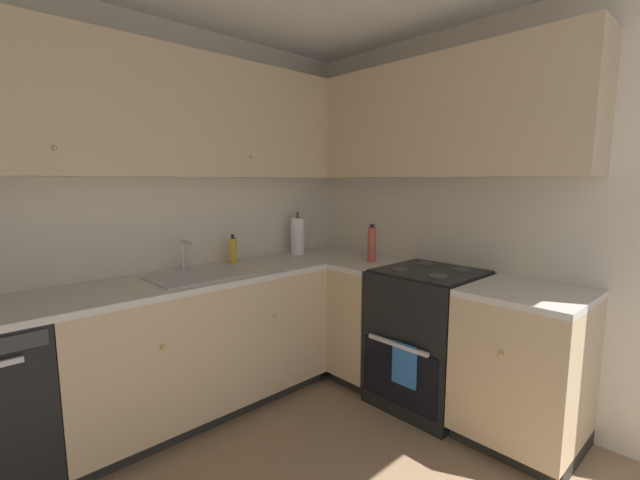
{
  "coord_description": "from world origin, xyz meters",
  "views": [
    {
      "loc": [
        -0.78,
        -1.28,
        1.49
      ],
      "look_at": [
        0.97,
        0.58,
        1.13
      ],
      "focal_mm": 23.64,
      "sensor_mm": 36.0,
      "label": 1
    }
  ],
  "objects": [
    {
      "name": "wall_back",
      "position": [
        0.0,
        1.45,
        1.25
      ],
      "size": [
        3.84,
        0.05,
        2.49
      ],
      "primitive_type": "cube",
      "color": "beige",
      "rests_on": "ground_plane"
    },
    {
      "name": "countertop_right",
      "position": [
        1.57,
        -0.05,
        0.88
      ],
      "size": [
        0.6,
        1.57,
        0.03
      ],
      "color": "beige",
      "rests_on": "lower_cabinets_right"
    },
    {
      "name": "upper_cabinets_right",
      "position": [
        1.71,
        0.37,
        1.88
      ],
      "size": [
        0.32,
        2.12,
        0.75
      ],
      "color": "tan"
    },
    {
      "name": "oil_bottle",
      "position": [
        1.57,
        0.66,
        1.03
      ],
      "size": [
        0.06,
        0.06,
        0.28
      ],
      "color": "#BF4C3F",
      "rests_on": "countertop_right"
    },
    {
      "name": "sink",
      "position": [
        0.43,
        1.1,
        0.86
      ],
      "size": [
        0.58,
        0.4,
        0.1
      ],
      "color": "#B7B7BC",
      "rests_on": "countertop_back"
    },
    {
      "name": "paper_towel_roll",
      "position": [
        1.39,
        1.29,
        1.04
      ],
      "size": [
        0.11,
        0.11,
        0.35
      ],
      "color": "white",
      "rests_on": "countertop_back"
    },
    {
      "name": "upper_cabinets_back",
      "position": [
        0.27,
        1.27,
        1.88
      ],
      "size": [
        2.56,
        0.34,
        0.75
      ],
      "color": "tan"
    },
    {
      "name": "lower_cabinets_right",
      "position": [
        1.57,
        -0.05,
        0.44
      ],
      "size": [
        0.62,
        1.57,
        0.86
      ],
      "color": "tan",
      "rests_on": "ground_plane"
    },
    {
      "name": "faucet",
      "position": [
        0.44,
        1.31,
        1.02
      ],
      "size": [
        0.07,
        0.16,
        0.21
      ],
      "color": "silver",
      "rests_on": "countertop_back"
    },
    {
      "name": "oven_range",
      "position": [
        1.59,
        0.18,
        0.46
      ],
      "size": [
        0.68,
        0.62,
        1.05
      ],
      "color": "black",
      "rests_on": "ground_plane"
    },
    {
      "name": "wall_right",
      "position": [
        1.89,
        0.0,
        1.25
      ],
      "size": [
        0.05,
        2.96,
        2.49
      ],
      "primitive_type": "cube",
      "color": "beige",
      "rests_on": "ground_plane"
    },
    {
      "name": "countertop_back",
      "position": [
        0.43,
        1.13,
        0.88
      ],
      "size": [
        2.88,
        0.6,
        0.03
      ],
      "primitive_type": "cube",
      "color": "beige",
      "rests_on": "lower_cabinets_back"
    },
    {
      "name": "soap_bottle",
      "position": [
        0.8,
        1.31,
        0.99
      ],
      "size": [
        0.05,
        0.05,
        0.21
      ],
      "color": "gold",
      "rests_on": "countertop_back"
    },
    {
      "name": "lower_cabinets_back",
      "position": [
        0.43,
        1.13,
        0.44
      ],
      "size": [
        1.68,
        0.62,
        0.86
      ],
      "color": "tan",
      "rests_on": "ground_plane"
    }
  ]
}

